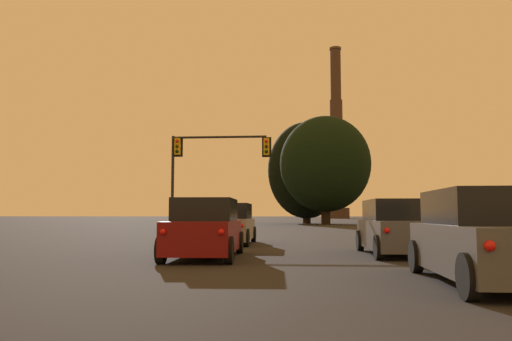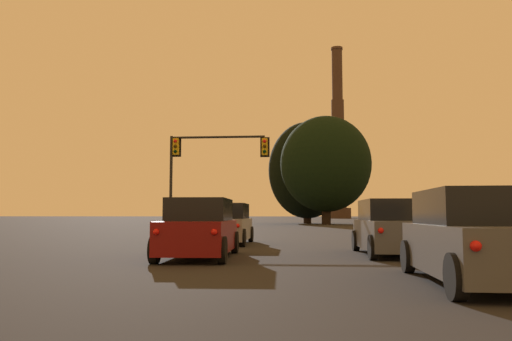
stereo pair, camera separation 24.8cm
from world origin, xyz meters
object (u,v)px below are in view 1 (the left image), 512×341
Objects in this scene: traffic_light_overhead_left at (205,159)px; smokestack at (337,150)px; suv_left_lane_front at (230,224)px; suv_right_lane_second at (396,228)px; suv_right_lane_third at (485,238)px; suv_left_lane_second at (205,229)px.

smokestack reaches higher than traffic_light_overhead_left.
suv_right_lane_second is (6.39, -5.67, 0.00)m from suv_left_lane_front.
smokestack is (9.40, 148.89, 20.71)m from suv_right_lane_third.
traffic_light_overhead_left is at bearing 123.08° from suv_right_lane_second.
suv_left_lane_second is 0.78× the size of traffic_light_overhead_left.
traffic_light_overhead_left is 131.03m from smokestack.
suv_right_lane_second is 0.78× the size of traffic_light_overhead_left.
traffic_light_overhead_left is at bearing 115.77° from suv_right_lane_third.
smokestack reaches higher than suv_left_lane_front.
suv_right_lane_third is 14.38m from suv_left_lane_front.
suv_left_lane_front is 8.92m from traffic_light_overhead_left.
suv_left_lane_front is 0.09× the size of smokestack.
suv_right_lane_third is 150.61m from smokestack.
traffic_light_overhead_left is (-8.97, 13.26, 3.92)m from suv_right_lane_second.
suv_right_lane_second is 16.48m from traffic_light_overhead_left.
suv_right_lane_third is at bearing -88.17° from suv_right_lane_second.
suv_left_lane_front is 138.69m from smokestack.
smokestack reaches higher than suv_right_lane_third.
traffic_light_overhead_left reaches higher than suv_right_lane_second.
traffic_light_overhead_left reaches higher than suv_left_lane_second.
smokestack is at bearing 82.84° from suv_left_lane_front.
suv_left_lane_second is at bearing -96.35° from smokestack.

